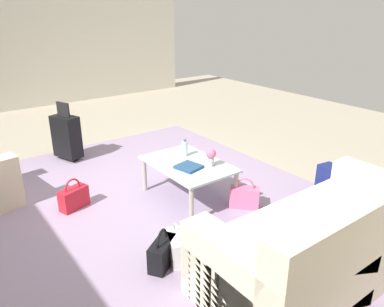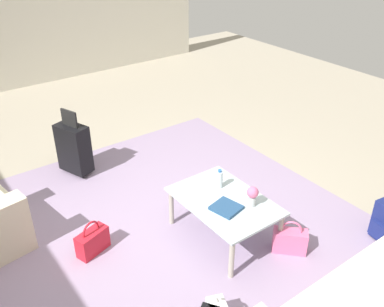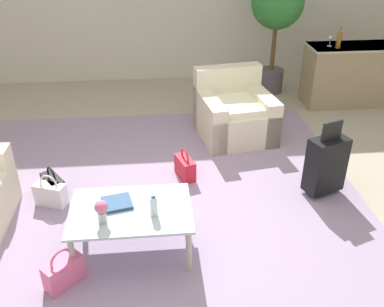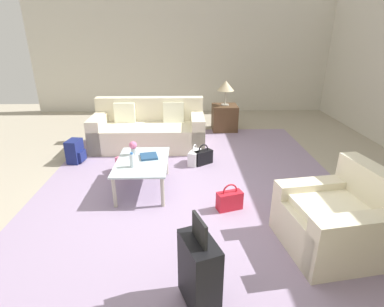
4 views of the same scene
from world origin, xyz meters
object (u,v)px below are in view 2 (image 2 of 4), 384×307
at_px(coffee_table, 224,204).
at_px(suitcase_black, 74,148).
at_px(coffee_table_book, 226,208).
at_px(water_bottle, 220,179).
at_px(handbag_red, 93,241).
at_px(flower_vase, 253,195).
at_px(handbag_pink, 290,240).

distance_m(coffee_table, suitcase_black, 2.12).
bearing_deg(coffee_table_book, water_bottle, -41.97).
height_order(suitcase_black, handbag_red, suitcase_black).
distance_m(coffee_table, handbag_red, 1.31).
xyz_separation_m(water_bottle, flower_vase, (-0.42, -0.05, 0.03)).
bearing_deg(flower_vase, suitcase_black, 20.95).
xyz_separation_m(coffee_table, water_bottle, (0.20, -0.10, 0.15)).
distance_m(water_bottle, handbag_pink, 0.89).
height_order(water_bottle, handbag_pink, water_bottle).
distance_m(coffee_table, flower_vase, 0.32).
relative_size(flower_vase, handbag_red, 0.57).
bearing_deg(handbag_pink, coffee_table, 33.96).
xyz_separation_m(coffee_table, coffee_table_book, (-0.12, 0.08, 0.07)).
distance_m(water_bottle, coffee_table_book, 0.38).
relative_size(suitcase_black, handbag_red, 2.37).
xyz_separation_m(handbag_pink, handbag_red, (1.11, 1.52, 0.00)).
bearing_deg(handbag_red, suitcase_black, -17.43).
distance_m(suitcase_black, handbag_pink, 2.77).
bearing_deg(suitcase_black, water_bottle, -156.04).
height_order(coffee_table, coffee_table_book, coffee_table_book).
bearing_deg(coffee_table, handbag_pink, -146.04).
distance_m(coffee_table, water_bottle, 0.27).
xyz_separation_m(coffee_table_book, handbag_red, (0.68, 1.07, -0.33)).
xyz_separation_m(coffee_table, handbag_red, (0.56, 1.15, -0.26)).
height_order(coffee_table_book, flower_vase, flower_vase).
height_order(water_bottle, handbag_red, water_bottle).
bearing_deg(water_bottle, handbag_pink, -160.24).
bearing_deg(flower_vase, handbag_pink, -146.27).
bearing_deg(suitcase_black, handbag_pink, -157.24).
bearing_deg(flower_vase, coffee_table, 34.29).
relative_size(coffee_table_book, handbag_red, 0.70).
xyz_separation_m(water_bottle, handbag_red, (0.36, 1.25, -0.41)).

